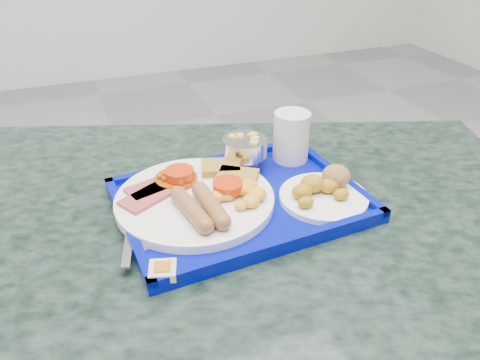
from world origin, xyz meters
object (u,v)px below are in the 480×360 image
at_px(juice_cup, 291,135).
at_px(tray, 240,202).
at_px(bread_plate, 324,190).
at_px(fruit_bowl, 245,148).
at_px(table, 230,294).
at_px(main_plate, 201,195).

bearing_deg(juice_cup, tray, -145.09).
relative_size(bread_plate, fruit_bowl, 1.78).
relative_size(tray, fruit_bowl, 4.97).
bearing_deg(table, juice_cup, 35.24).
height_order(main_plate, bread_plate, bread_plate).
distance_m(tray, main_plate, 0.07).
height_order(table, juice_cup, juice_cup).
relative_size(main_plate, fruit_bowl, 3.15).
bearing_deg(tray, table, -143.16).
bearing_deg(juice_cup, fruit_bowl, 175.58).
height_order(table, bread_plate, bread_plate).
distance_m(fruit_bowl, juice_cup, 0.10).
bearing_deg(main_plate, tray, -11.79).
distance_m(main_plate, fruit_bowl, 0.16).
xyz_separation_m(tray, main_plate, (-0.07, 0.01, 0.02)).
bearing_deg(tray, bread_plate, -19.60).
distance_m(tray, juice_cup, 0.19).
distance_m(bread_plate, fruit_bowl, 0.19).
xyz_separation_m(table, fruit_bowl, (0.08, 0.14, 0.24)).
height_order(bread_plate, fruit_bowl, fruit_bowl).
height_order(main_plate, fruit_bowl, fruit_bowl).
relative_size(tray, bread_plate, 2.79).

